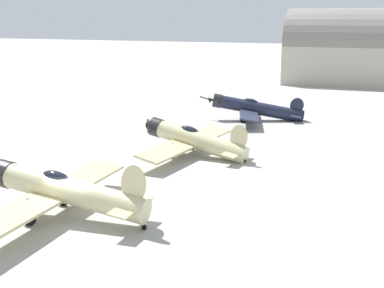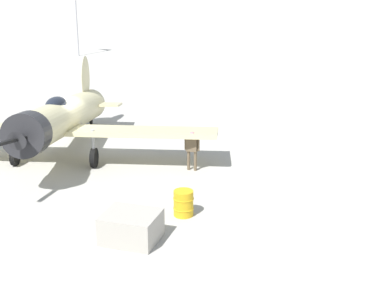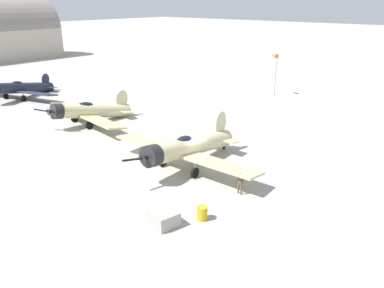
# 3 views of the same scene
# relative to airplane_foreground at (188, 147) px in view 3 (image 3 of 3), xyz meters

# --- Properties ---
(ground_plane) EXTENTS (400.00, 400.00, 0.00)m
(ground_plane) POSITION_rel_airplane_foreground_xyz_m (0.01, -0.52, -1.66)
(ground_plane) COLOR #A8A59E
(airplane_foreground) EXTENTS (13.27, 11.61, 3.67)m
(airplane_foreground) POSITION_rel_airplane_foreground_xyz_m (0.00, 0.00, 0.00)
(airplane_foreground) COLOR beige
(airplane_foreground) RESTS_ON ground_plane
(airplane_mid_apron) EXTENTS (12.90, 10.09, 3.27)m
(airplane_mid_apron) POSITION_rel_airplane_foreground_xyz_m (15.47, -1.88, -0.31)
(airplane_mid_apron) COLOR beige
(airplane_mid_apron) RESTS_ON ground_plane
(airplane_far_line) EXTENTS (12.33, 11.52, 3.18)m
(airplane_far_line) POSITION_rel_airplane_foreground_xyz_m (32.05, -2.70, -0.32)
(airplane_far_line) COLOR #1E2338
(airplane_far_line) RESTS_ON ground_plane
(ground_crew_mechanic) EXTENTS (0.61, 0.31, 1.60)m
(ground_crew_mechanic) POSITION_rel_airplane_foreground_xyz_m (-5.65, 1.09, -0.69)
(ground_crew_mechanic) COLOR brown
(ground_crew_mechanic) RESTS_ON ground_plane
(equipment_crate) EXTENTS (1.88, 1.69, 0.87)m
(equipment_crate) POSITION_rel_airplane_foreground_xyz_m (-4.41, 7.22, -1.23)
(equipment_crate) COLOR #9E998E
(equipment_crate) RESTS_ON ground_plane
(fuel_drum) EXTENTS (0.69, 0.69, 0.86)m
(fuel_drum) POSITION_rel_airplane_foreground_xyz_m (-5.78, 5.32, -1.23)
(fuel_drum) COLOR gold
(fuel_drum) RESTS_ON ground_plane
(windsock_mast) EXTENTS (1.72, 1.21, 5.67)m
(windsock_mast) POSITION_rel_airplane_foreground_xyz_m (7.46, -26.17, 3.47)
(windsock_mast) COLOR gray
(windsock_mast) RESTS_ON ground_plane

